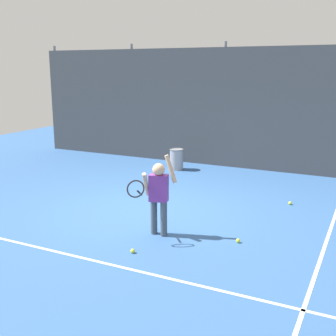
% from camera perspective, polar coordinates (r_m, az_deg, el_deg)
% --- Properties ---
extents(ground_plane, '(20.00, 20.00, 0.00)m').
position_cam_1_polar(ground_plane, '(8.40, -2.61, -5.47)').
color(ground_plane, '#335B93').
extents(court_line_baseline, '(9.00, 0.05, 0.00)m').
position_cam_1_polar(court_line_baseline, '(6.58, -12.79, -11.25)').
color(court_line_baseline, white).
rests_on(court_line_baseline, ground).
extents(court_line_sideline, '(0.05, 9.00, 0.00)m').
position_cam_1_polar(court_line_sideline, '(8.42, 21.24, -6.34)').
color(court_line_sideline, white).
rests_on(court_line_sideline, ground).
extents(back_fence_windscreen, '(11.93, 0.08, 3.22)m').
position_cam_1_polar(back_fence_windscreen, '(11.89, 7.30, 7.91)').
color(back_fence_windscreen, '#383D42').
rests_on(back_fence_windscreen, ground).
extents(fence_post_0, '(0.09, 0.09, 3.37)m').
position_cam_1_polar(fence_post_0, '(14.88, -14.53, 8.94)').
color(fence_post_0, slate).
rests_on(fence_post_0, ground).
extents(fence_post_1, '(0.09, 0.09, 3.37)m').
position_cam_1_polar(fence_post_1, '(13.17, -4.77, 8.81)').
color(fence_post_1, slate).
rests_on(fence_post_1, ground).
extents(fence_post_2, '(0.09, 0.09, 3.37)m').
position_cam_1_polar(fence_post_2, '(11.94, 7.41, 8.30)').
color(fence_post_2, slate).
rests_on(fence_post_2, ground).
extents(tennis_player, '(0.61, 0.69, 1.35)m').
position_cam_1_polar(tennis_player, '(6.91, -1.37, -3.29)').
color(tennis_player, '#3F4C59').
rests_on(tennis_player, ground).
extents(ball_hopper, '(0.38, 0.38, 0.56)m').
position_cam_1_polar(ball_hopper, '(11.54, 1.14, 1.21)').
color(ball_hopper, gray).
rests_on(ball_hopper, ground).
extents(tennis_ball_0, '(0.07, 0.07, 0.07)m').
position_cam_1_polar(tennis_ball_0, '(8.98, 15.94, -4.52)').
color(tennis_ball_0, '#CCE033').
rests_on(tennis_ball_0, ground).
extents(tennis_ball_3, '(0.07, 0.07, 0.07)m').
position_cam_1_polar(tennis_ball_3, '(6.50, -4.73, -10.94)').
color(tennis_ball_3, '#CCE033').
rests_on(tennis_ball_3, ground).
extents(tennis_ball_4, '(0.07, 0.07, 0.07)m').
position_cam_1_polar(tennis_ball_4, '(6.92, 9.31, -9.53)').
color(tennis_ball_4, '#CCE033').
rests_on(tennis_ball_4, ground).
extents(tennis_ball_5, '(0.07, 0.07, 0.07)m').
position_cam_1_polar(tennis_ball_5, '(10.76, -1.12, -1.07)').
color(tennis_ball_5, '#CCE033').
rests_on(tennis_ball_5, ground).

